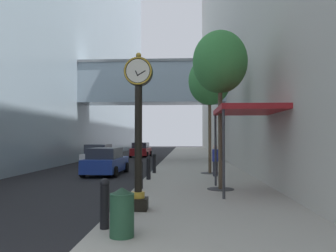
% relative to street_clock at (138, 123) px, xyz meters
% --- Properties ---
extents(ground_plane, '(110.00, 110.00, 0.00)m').
position_rel_street_clock_xyz_m(ground_plane, '(-0.76, 21.15, -2.69)').
color(ground_plane, black).
rests_on(ground_plane, ground).
extents(sidewalk_right, '(5.79, 80.00, 0.14)m').
position_rel_street_clock_xyz_m(sidewalk_right, '(2.13, 24.15, -2.62)').
color(sidewalk_right, '#9E998E').
rests_on(sidewalk_right, ground).
extents(building_block_right, '(9.00, 80.00, 32.23)m').
position_rel_street_clock_xyz_m(building_block_right, '(9.52, 24.15, 13.43)').
color(building_block_right, '#B7B2A8').
rests_on(building_block_right, ground).
extents(street_clock, '(0.84, 0.55, 4.64)m').
position_rel_street_clock_xyz_m(street_clock, '(0.00, 0.00, 0.00)').
color(street_clock, black).
rests_on(street_clock, sidewalk_right).
extents(bollard_nearest, '(0.23, 0.23, 1.17)m').
position_rel_street_clock_xyz_m(bollard_nearest, '(-0.49, -2.04, -1.94)').
color(bollard_nearest, black).
rests_on(bollard_nearest, sidewalk_right).
extents(bollard_third, '(0.23, 0.23, 1.17)m').
position_rel_street_clock_xyz_m(bollard_third, '(-0.49, 4.07, -1.94)').
color(bollard_third, black).
rests_on(bollard_third, sidewalk_right).
extents(bollard_fourth, '(0.23, 0.23, 1.17)m').
position_rel_street_clock_xyz_m(bollard_fourth, '(-0.49, 7.13, -1.94)').
color(bollard_fourth, black).
rests_on(bollard_fourth, sidewalk_right).
extents(bollard_fifth, '(0.23, 0.23, 1.17)m').
position_rel_street_clock_xyz_m(bollard_fifth, '(-0.49, 10.18, -1.94)').
color(bollard_fifth, black).
rests_on(bollard_fifth, sidewalk_right).
extents(street_tree_near, '(2.26, 2.26, 6.55)m').
position_rel_street_clock_xyz_m(street_tree_near, '(2.81, 4.08, 2.66)').
color(street_tree_near, '#333335').
rests_on(street_tree_near, sidewalk_right).
extents(street_tree_mid_near, '(2.52, 2.52, 6.94)m').
position_rel_street_clock_xyz_m(street_tree_mid_near, '(2.81, 10.22, 2.92)').
color(street_tree_mid_near, '#333335').
rests_on(street_tree_mid_near, sidewalk_right).
extents(trash_bin, '(0.53, 0.53, 1.05)m').
position_rel_street_clock_xyz_m(trash_bin, '(0.03, -2.65, -2.01)').
color(trash_bin, '#234C33').
rests_on(trash_bin, sidewalk_right).
extents(pedestrian_walking, '(0.48, 0.48, 1.72)m').
position_rel_street_clock_xyz_m(pedestrian_walking, '(3.00, 8.67, -1.64)').
color(pedestrian_walking, '#23232D').
rests_on(pedestrian_walking, sidewalk_right).
extents(storefront_awning, '(2.40, 3.60, 3.30)m').
position_rel_street_clock_xyz_m(storefront_awning, '(3.78, 3.53, 0.60)').
color(storefront_awning, maroon).
rests_on(storefront_awning, sidewalk_right).
extents(car_blue_near, '(2.20, 4.42, 1.63)m').
position_rel_street_clock_xyz_m(car_blue_near, '(-3.46, 10.37, -1.89)').
color(car_blue_near, navy).
rests_on(car_blue_near, ground).
extents(car_red_mid, '(2.17, 4.68, 1.68)m').
position_rel_street_clock_xyz_m(car_red_mid, '(-3.83, 29.06, -1.87)').
color(car_red_mid, '#AD191E').
rests_on(car_red_mid, ground).
extents(car_white_far, '(2.05, 4.69, 1.74)m').
position_rel_street_clock_xyz_m(car_white_far, '(-5.26, 15.64, -1.85)').
color(car_white_far, silver).
rests_on(car_white_far, ground).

